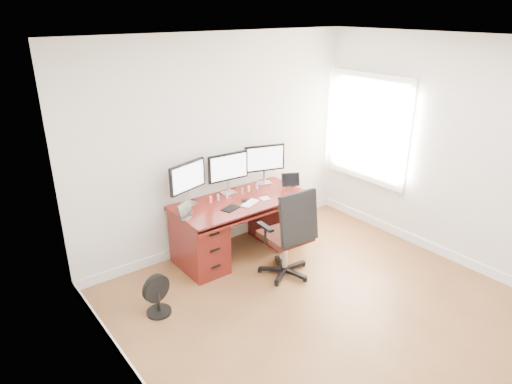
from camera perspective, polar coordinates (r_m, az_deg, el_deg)
ground at (r=4.85m, az=11.27°, el=-15.90°), size 4.50×4.50×0.00m
back_wall at (r=5.77m, az=-4.56°, el=5.92°), size 4.00×0.10×2.70m
right_wall at (r=5.82m, az=24.78°, el=4.09°), size 0.10×4.50×2.70m
desk at (r=5.79m, az=-2.00°, el=-4.04°), size 1.70×0.80×0.75m
office_chair at (r=5.33m, az=3.99°, el=-6.99°), size 0.64×0.63×1.11m
floor_fan at (r=4.89m, az=-12.20°, el=-12.56°), size 0.31×0.26×0.44m
monitor_left at (r=5.42m, az=-8.55°, el=1.72°), size 0.54×0.19×0.53m
monitor_center at (r=5.71m, az=-3.48°, el=2.98°), size 0.55×0.15×0.53m
monitor_right at (r=6.03m, az=1.09°, el=4.09°), size 0.54×0.20×0.53m
tablet_left at (r=5.16m, az=-8.83°, el=-2.40°), size 0.24×0.18×0.19m
tablet_right at (r=6.00m, az=4.40°, el=1.40°), size 0.24×0.17×0.19m
keyboard at (r=5.50m, az=-0.75°, el=-1.41°), size 0.28×0.19×0.01m
trackpad at (r=5.64m, az=1.14°, el=-0.82°), size 0.13×0.13×0.01m
drawing_tablet at (r=5.38m, az=-3.21°, el=-2.06°), size 0.24×0.19×0.01m
phone at (r=5.60m, az=-1.09°, el=-1.01°), size 0.16×0.12×0.01m
figurine_orange at (r=5.54m, az=-5.70°, el=-0.88°), size 0.04×0.04×0.09m
figurine_blue at (r=5.59m, az=-4.75°, el=-0.61°), size 0.04×0.04×0.09m
figurine_pink at (r=5.66m, az=-3.70°, el=-0.32°), size 0.04×0.04×0.09m
figurine_brown at (r=5.78m, az=-1.73°, el=0.24°), size 0.04×0.04×0.09m
figurine_yellow at (r=5.84m, az=-0.93°, el=0.46°), size 0.04×0.04×0.09m
figurine_purple at (r=5.91m, az=0.11°, el=0.76°), size 0.04×0.04×0.09m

